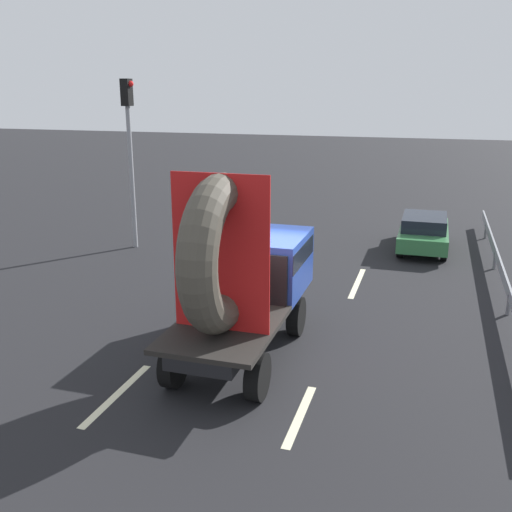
% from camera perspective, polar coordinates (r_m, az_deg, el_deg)
% --- Properties ---
extents(ground_plane, '(120.00, 120.00, 0.00)m').
position_cam_1_polar(ground_plane, '(13.34, 0.76, -8.57)').
color(ground_plane, black).
extents(flatbed_truck, '(2.02, 5.26, 4.13)m').
position_cam_1_polar(flatbed_truck, '(12.17, -1.22, -1.33)').
color(flatbed_truck, black).
rests_on(flatbed_truck, ground_plane).
extents(distant_sedan, '(1.66, 3.88, 1.27)m').
position_cam_1_polar(distant_sedan, '(21.52, 16.20, 2.35)').
color(distant_sedan, black).
rests_on(distant_sedan, ground_plane).
extents(traffic_light, '(0.42, 0.36, 5.91)m').
position_cam_1_polar(traffic_light, '(21.01, -12.34, 11.07)').
color(traffic_light, gray).
rests_on(traffic_light, ground_plane).
extents(guardrail, '(0.10, 16.47, 0.71)m').
position_cam_1_polar(guardrail, '(18.02, 23.07, -1.43)').
color(guardrail, gray).
rests_on(guardrail, ground_plane).
extents(lane_dash_left_near, '(0.16, 2.44, 0.01)m').
position_cam_1_polar(lane_dash_left_near, '(11.58, -13.52, -13.10)').
color(lane_dash_left_near, beige).
rests_on(lane_dash_left_near, ground_plane).
extents(lane_dash_left_far, '(0.16, 2.02, 0.01)m').
position_cam_1_polar(lane_dash_left_far, '(18.95, -0.23, -0.95)').
color(lane_dash_left_far, beige).
rests_on(lane_dash_left_far, ground_plane).
extents(lane_dash_right_near, '(0.16, 2.11, 0.01)m').
position_cam_1_polar(lane_dash_right_near, '(10.67, 4.36, -15.38)').
color(lane_dash_right_near, beige).
rests_on(lane_dash_right_near, ground_plane).
extents(lane_dash_right_far, '(0.16, 2.83, 0.01)m').
position_cam_1_polar(lane_dash_right_far, '(17.54, 9.95, -2.62)').
color(lane_dash_right_far, beige).
rests_on(lane_dash_right_far, ground_plane).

